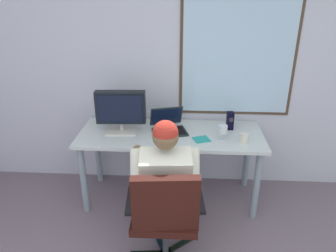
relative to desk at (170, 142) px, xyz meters
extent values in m
cube|color=silver|center=(0.00, 0.40, 0.71)|extent=(5.02, 0.06, 2.73)
cube|color=#4C3828|center=(0.64, 0.37, 0.85)|extent=(1.14, 0.01, 1.36)
cube|color=silver|center=(0.64, 0.36, 0.85)|extent=(1.08, 0.02, 1.30)
cylinder|color=#83939F|center=(-0.82, -0.27, -0.29)|extent=(0.06, 0.06, 0.71)
cylinder|color=#83939F|center=(0.82, -0.27, -0.29)|extent=(0.06, 0.06, 0.71)
cylinder|color=#83939F|center=(-0.82, 0.27, -0.29)|extent=(0.06, 0.06, 0.71)
cylinder|color=#83939F|center=(0.82, 0.27, -0.29)|extent=(0.06, 0.06, 0.71)
cube|color=silver|center=(0.00, 0.00, 0.08)|extent=(1.78, 0.69, 0.03)
cube|color=black|center=(0.11, -0.71, -0.64)|extent=(0.25, 0.22, 0.02)
cube|color=black|center=(-0.06, -0.67, -0.64)|extent=(0.15, 0.29, 0.02)
cylinder|color=#3F3F44|center=(0.00, -0.80, -0.44)|extent=(0.05, 0.05, 0.39)
cube|color=black|center=(0.00, -0.80, -0.22)|extent=(0.50, 0.50, 0.06)
cube|color=black|center=(0.02, -1.02, 0.03)|extent=(0.48, 0.14, 0.45)
cube|color=black|center=(0.27, -0.78, -0.09)|extent=(0.08, 0.35, 0.02)
cube|color=black|center=(-0.27, -0.82, -0.09)|extent=(0.08, 0.35, 0.02)
cylinder|color=#584C5B|center=(0.14, -0.56, -0.19)|extent=(0.18, 0.42, 0.15)
cylinder|color=#584C5B|center=(0.13, -0.35, -0.42)|extent=(0.12, 0.12, 0.46)
cube|color=black|center=(0.12, -0.29, -0.61)|extent=(0.12, 0.25, 0.08)
cylinder|color=#584C5B|center=(-0.18, -0.58, -0.19)|extent=(0.18, 0.42, 0.15)
cylinder|color=#584C5B|center=(-0.19, -0.38, -0.42)|extent=(0.12, 0.12, 0.46)
cube|color=black|center=(-0.20, -0.32, -0.61)|extent=(0.12, 0.25, 0.08)
cube|color=silver|center=(0.00, -0.77, 0.06)|extent=(0.40, 0.34, 0.53)
sphere|color=brown|center=(0.00, -0.77, 0.43)|extent=(0.19, 0.19, 0.19)
sphere|color=#AA2A1F|center=(0.00, -0.77, 0.46)|extent=(0.19, 0.19, 0.19)
cylinder|color=silver|center=(0.22, -0.70, 0.15)|extent=(0.10, 0.18, 0.29)
cylinder|color=brown|center=(0.21, -0.61, 0.02)|extent=(0.09, 0.12, 0.27)
sphere|color=brown|center=(0.20, -0.57, -0.01)|extent=(0.09, 0.09, 0.09)
cylinder|color=silver|center=(-0.22, -0.74, 0.15)|extent=(0.11, 0.21, 0.29)
cylinder|color=brown|center=(-0.24, -0.60, 0.11)|extent=(0.09, 0.18, 0.27)
sphere|color=brown|center=(-0.24, -0.51, 0.17)|extent=(0.09, 0.09, 0.09)
cube|color=beige|center=(-0.48, 0.02, 0.11)|extent=(0.30, 0.25, 0.02)
cylinder|color=beige|center=(-0.48, 0.02, 0.15)|extent=(0.04, 0.04, 0.07)
cube|color=black|center=(-0.48, 0.02, 0.35)|extent=(0.48, 0.12, 0.31)
cube|color=black|center=(-0.47, -0.03, 0.35)|extent=(0.43, 0.03, 0.27)
cube|color=#1B2826|center=(-0.01, 0.00, 0.11)|extent=(0.37, 0.31, 0.02)
cube|color=black|center=(-0.01, 0.00, 0.12)|extent=(0.34, 0.27, 0.00)
cube|color=#1B2826|center=(-0.05, 0.15, 0.21)|extent=(0.34, 0.18, 0.21)
cube|color=#0F1933|center=(-0.05, 0.14, 0.21)|extent=(0.31, 0.16, 0.18)
cylinder|color=silver|center=(0.49, -0.12, 0.10)|extent=(0.06, 0.06, 0.00)
cylinder|color=silver|center=(0.49, -0.12, 0.14)|extent=(0.01, 0.01, 0.07)
cylinder|color=silver|center=(0.49, -0.12, 0.21)|extent=(0.09, 0.09, 0.07)
cylinder|color=#560515|center=(0.49, -0.12, 0.18)|extent=(0.08, 0.08, 0.03)
cube|color=black|center=(0.58, 0.13, 0.19)|extent=(0.07, 0.08, 0.18)
cylinder|color=#333338|center=(0.59, 0.09, 0.21)|extent=(0.04, 0.01, 0.04)
cube|color=teal|center=(0.30, -0.13, 0.10)|extent=(0.18, 0.17, 0.01)
cylinder|color=silver|center=(0.68, -0.16, 0.14)|extent=(0.07, 0.07, 0.09)
camera|label=1|loc=(0.14, -2.85, 1.44)|focal=34.71mm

